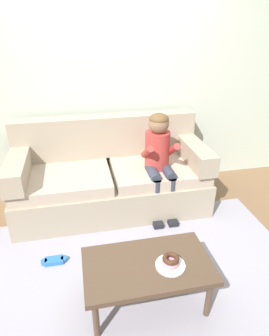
# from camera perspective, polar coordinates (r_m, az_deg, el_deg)

# --- Properties ---
(ground) EXTENTS (10.00, 10.00, 0.00)m
(ground) POSITION_cam_1_polar(r_m,az_deg,el_deg) (2.83, 0.95, -16.07)
(ground) COLOR brown
(wall_back) EXTENTS (8.00, 0.10, 2.80)m
(wall_back) POSITION_cam_1_polar(r_m,az_deg,el_deg) (3.49, -4.14, 18.11)
(wall_back) COLOR beige
(wall_back) RESTS_ON ground
(area_rug) EXTENTS (2.70, 1.78, 0.01)m
(area_rug) POSITION_cam_1_polar(r_m,az_deg,el_deg) (2.65, 2.20, -19.57)
(area_rug) COLOR #9993A3
(area_rug) RESTS_ON ground
(couch) EXTENTS (2.07, 0.90, 0.97)m
(couch) POSITION_cam_1_polar(r_m,az_deg,el_deg) (3.29, -4.67, -1.88)
(couch) COLOR tan
(couch) RESTS_ON ground
(coffee_table) EXTENTS (0.91, 0.52, 0.39)m
(coffee_table) POSITION_cam_1_polar(r_m,az_deg,el_deg) (2.21, 2.56, -18.91)
(coffee_table) COLOR #4C3828
(coffee_table) RESTS_ON ground
(person_child) EXTENTS (0.34, 0.58, 1.10)m
(person_child) POSITION_cam_1_polar(r_m,az_deg,el_deg) (3.05, 4.82, 2.46)
(person_child) COLOR #AD3833
(person_child) RESTS_ON ground
(plate) EXTENTS (0.21, 0.21, 0.01)m
(plate) POSITION_cam_1_polar(r_m,az_deg,el_deg) (2.17, 6.98, -18.27)
(plate) COLOR white
(plate) RESTS_ON coffee_table
(donut) EXTENTS (0.14, 0.14, 0.04)m
(donut) POSITION_cam_1_polar(r_m,az_deg,el_deg) (2.16, 7.02, -17.80)
(donut) COLOR pink
(donut) RESTS_ON plate
(donut_second) EXTENTS (0.13, 0.13, 0.04)m
(donut_second) POSITION_cam_1_polar(r_m,az_deg,el_deg) (2.13, 7.08, -17.11)
(donut_second) COLOR #422619
(donut_second) RESTS_ON donut
(toy_controller) EXTENTS (0.23, 0.09, 0.05)m
(toy_controller) POSITION_cam_1_polar(r_m,az_deg,el_deg) (2.80, -15.33, -17.07)
(toy_controller) COLOR blue
(toy_controller) RESTS_ON ground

